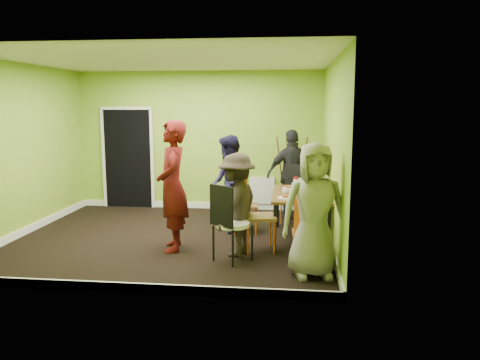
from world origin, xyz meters
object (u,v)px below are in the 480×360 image
(person_front_end, at_px, (314,210))
(dining_table, at_px, (301,196))
(orange_bottle, at_px, (297,189))
(person_standing, at_px, (172,186))
(chair_back_end, at_px, (296,181))
(easel, at_px, (291,176))
(chair_bentwood, at_px, (229,219))
(chair_left_far, at_px, (241,200))
(thermos, at_px, (296,186))
(chair_front_end, at_px, (308,228))
(person_left_near, at_px, (237,205))
(chair_left_near, at_px, (253,210))
(person_left_far, at_px, (229,184))
(person_back_end, at_px, (292,174))
(blue_bottle, at_px, (321,190))

(person_front_end, bearing_deg, dining_table, 83.91)
(dining_table, height_order, person_front_end, person_front_end)
(orange_bottle, relative_size, person_standing, 0.04)
(chair_back_end, height_order, easel, easel)
(chair_bentwood, bearing_deg, orange_bottle, 94.08)
(easel, bearing_deg, chair_left_far, -120.76)
(thermos, height_order, person_front_end, person_front_end)
(chair_back_end, height_order, person_front_end, person_front_end)
(dining_table, xyz_separation_m, easel, (-0.16, 1.72, 0.06))
(chair_front_end, bearing_deg, person_left_near, 154.25)
(dining_table, relative_size, orange_bottle, 19.95)
(chair_left_near, xyz_separation_m, person_left_far, (-0.50, 1.04, 0.20))
(chair_left_far, xyz_separation_m, person_back_end, (0.86, 1.13, 0.29))
(chair_left_far, distance_m, person_front_end, 2.25)
(thermos, distance_m, person_left_far, 1.18)
(person_left_far, bearing_deg, easel, 124.58)
(chair_left_near, distance_m, chair_front_end, 1.01)
(chair_left_far, bearing_deg, person_back_end, 137.02)
(dining_table, relative_size, chair_left_near, 1.37)
(thermos, xyz_separation_m, person_left_far, (-1.11, 0.38, -0.05))
(chair_bentwood, bearing_deg, chair_left_far, 128.17)
(person_left_far, height_order, person_front_end, person_front_end)
(dining_table, height_order, easel, easel)
(person_left_far, bearing_deg, orange_bottle, 62.36)
(chair_back_end, relative_size, person_left_far, 0.64)
(person_left_near, bearing_deg, person_left_far, -149.09)
(chair_left_near, distance_m, person_left_near, 0.33)
(chair_bentwood, distance_m, person_left_far, 1.60)
(orange_bottle, xyz_separation_m, person_standing, (-1.81, -0.91, 0.17))
(blue_bottle, relative_size, person_back_end, 0.11)
(chair_front_end, xyz_separation_m, person_standing, (-1.95, 0.58, 0.42))
(chair_left_far, xyz_separation_m, chair_bentwood, (0.00, -1.51, 0.05))
(chair_bentwood, height_order, orange_bottle, chair_bentwood)
(dining_table, relative_size, chair_front_end, 1.57)
(easel, xyz_separation_m, person_left_far, (-1.05, -1.35, 0.06))
(chair_front_end, distance_m, blue_bottle, 1.15)
(blue_bottle, relative_size, person_left_near, 0.13)
(dining_table, height_order, person_left_far, person_left_far)
(orange_bottle, bearing_deg, chair_left_far, 171.28)
(person_standing, bearing_deg, chair_front_end, 60.10)
(person_left_near, xyz_separation_m, person_front_end, (1.05, -0.72, 0.11))
(blue_bottle, bearing_deg, dining_table, 139.32)
(dining_table, relative_size, thermos, 6.63)
(dining_table, distance_m, person_front_end, 1.63)
(chair_left_far, relative_size, chair_front_end, 1.02)
(person_standing, height_order, person_back_end, person_standing)
(person_left_far, bearing_deg, person_front_end, 16.18)
(chair_left_far, relative_size, person_standing, 0.51)
(chair_left_near, height_order, easel, easel)
(blue_bottle, height_order, person_standing, person_standing)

